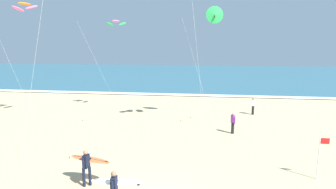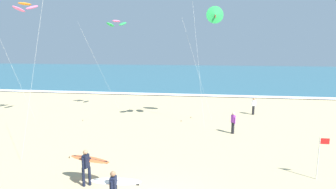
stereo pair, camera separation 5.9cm
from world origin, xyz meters
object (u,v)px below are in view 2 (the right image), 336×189
Objects in this scene: surfer_trailing at (115,186)px; lifeguard_flag at (320,154)px; surfer_lead at (88,163)px; bystander_white_top at (253,106)px; bystander_purple_top at (233,123)px; kite_delta_emerald_low at (215,15)px; kite_arc_rose_high at (116,23)px; kite_arc_amber_far at (25,7)px.

lifeguard_flag is (8.68, 3.84, 0.22)m from surfer_trailing.
surfer_lead is 0.98× the size of surfer_trailing.
lifeguard_flag reaches higher than bystander_white_top.
lifeguard_flag is at bearing -62.66° from bystander_purple_top.
surfer_lead is at bearing 136.16° from surfer_trailing.
kite_delta_emerald_low is 8.63m from bystander_purple_top.
surfer_trailing is at bearing -72.03° from kite_arc_rose_high.
surfer_lead is 2.65m from surfer_trailing.
kite_delta_emerald_low is at bearing 74.13° from surfer_trailing.
bystander_purple_top is (16.82, -1.63, -8.63)m from kite_arc_amber_far.
surfer_lead is 0.20× the size of kite_arc_amber_far.
bystander_white_top is at bearing 94.51° from lifeguard_flag.
kite_delta_emerald_low is (9.12, -2.79, 0.31)m from kite_arc_rose_high.
lifeguard_flag reaches higher than surfer_lead.
kite_arc_rose_high is 20.02m from lifeguard_flag.
kite_arc_rose_high is (6.25, 4.27, -1.02)m from kite_arc_amber_far.
kite_arc_rose_high reaches higher than surfer_lead.
lifeguard_flag is (4.84, -9.66, -7.46)m from kite_delta_emerald_low.
bystander_purple_top is at bearing 63.01° from surfer_trailing.
bystander_white_top is 1.00× the size of bystander_purple_top.
surfer_trailing is 1.27× the size of bystander_purple_top.
kite_delta_emerald_low is (15.37, 1.48, -0.72)m from kite_arc_amber_far.
bystander_white_top is at bearing 68.47° from bystander_purple_top.
kite_arc_rose_high is 5.50× the size of bystander_white_top.
bystander_white_top is at bearing 0.71° from kite_arc_rose_high.
surfer_lead is 17.48m from bystander_white_top.
kite_delta_emerald_low reaches higher than lifeguard_flag.
surfer_trailing is 11.66m from bystander_purple_top.
kite_arc_rose_high reaches higher than surfer_trailing.
kite_arc_amber_far is 6.16× the size of bystander_white_top.
lifeguard_flag is at bearing -85.49° from bystander_white_top.
kite_arc_amber_far reaches higher than lifeguard_flag.
kite_delta_emerald_low is (3.84, 13.49, 7.68)m from surfer_trailing.
kite_delta_emerald_low is 13.13m from lifeguard_flag.
surfer_trailing is at bearing -46.18° from kite_arc_amber_far.
surfer_lead is 0.95× the size of lifeguard_flag.
surfer_trailing is 0.21× the size of kite_delta_emerald_low.
lifeguard_flag is at bearing 23.85° from surfer_trailing.
surfer_trailing is (1.91, -1.83, 0.00)m from surfer_lead.
kite_arc_rose_high is at bearing 34.34° from kite_arc_amber_far.
kite_arc_amber_far is at bearing -174.50° from kite_delta_emerald_low.
kite_arc_amber_far is 15.45m from kite_delta_emerald_low.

